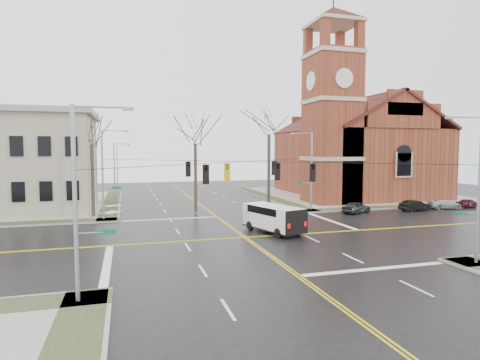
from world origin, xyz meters
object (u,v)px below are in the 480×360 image
object	(u,v)px
tree_ne	(269,129)
tree_nw_near	(195,139)
signal_pole_sw	(79,198)
streetlight_north_a	(115,169)
church	(351,142)
signal_pole_se	(477,186)
tree_nw_far	(92,140)
parked_car_a	(356,207)
signal_pole_ne	(310,169)
streetlight_north_b	(118,164)
signal_pole_nw	(104,172)
parked_car_b	(415,205)
parked_car_c	(444,204)
parked_car_d	(469,203)
cargo_van	(271,216)

from	to	relation	value
tree_ne	tree_nw_near	bearing A→B (deg)	177.10
signal_pole_sw	streetlight_north_a	world-z (taller)	signal_pole_sw
church	tree_ne	bearing A→B (deg)	-147.33
signal_pole_se	tree_nw_far	size ratio (longest dim) A/B	0.80
parked_car_a	tree_nw_far	size ratio (longest dim) A/B	0.35
signal_pole_ne	streetlight_north_b	size ratio (longest dim) A/B	1.12
streetlight_north_a	tree_nw_near	world-z (taller)	tree_nw_near
church	tree_nw_far	world-z (taller)	church
signal_pole_nw	parked_car_b	world-z (taller)	signal_pole_nw
tree_nw_far	streetlight_north_a	bearing A→B (deg)	82.42
streetlight_north_b	parked_car_c	world-z (taller)	streetlight_north_b
parked_car_c	tree_nw_far	bearing A→B (deg)	94.32
tree_nw_near	signal_pole_sw	bearing A→B (deg)	-110.85
tree_nw_far	tree_ne	world-z (taller)	tree_ne
parked_car_b	parked_car_d	size ratio (longest dim) A/B	1.18
signal_pole_ne	parked_car_d	size ratio (longest dim) A/B	2.79
cargo_van	parked_car_d	xyz separation A→B (m)	(28.86, 7.36, -0.82)
church	tree_nw_far	bearing A→B (deg)	-163.04
cargo_van	tree_ne	size ratio (longest dim) A/B	0.49
parked_car_a	parked_car_b	distance (m)	7.61
tree_nw_far	tree_nw_near	xyz separation A→B (m)	(10.90, 0.38, 0.23)
signal_pole_nw	parked_car_a	bearing A→B (deg)	-5.98
tree_nw_near	parked_car_b	bearing A→B (deg)	-12.32
tree_nw_far	parked_car_a	bearing A→B (deg)	-9.45
signal_pole_se	tree_nw_near	size ratio (longest dim) A/B	0.78
streetlight_north_b	cargo_van	bearing A→B (deg)	-73.84
parked_car_a	parked_car_d	world-z (taller)	parked_car_a
signal_pole_se	streetlight_north_a	distance (m)	45.20
signal_pole_sw	streetlight_north_b	xyz separation A→B (m)	(0.67, 59.50, -0.48)
signal_pole_nw	signal_pole_sw	bearing A→B (deg)	-90.00
streetlight_north_a	cargo_van	world-z (taller)	streetlight_north_a
signal_pole_se	cargo_van	bearing A→B (deg)	123.23
church	signal_pole_sw	size ratio (longest dim) A/B	3.06
tree_ne	parked_car_b	bearing A→B (deg)	-17.03
parked_car_c	parked_car_b	bearing A→B (deg)	106.01
church	streetlight_north_b	bearing A→B (deg)	146.75
streetlight_north_a	tree_nw_far	world-z (taller)	tree_nw_far
cargo_van	parked_car_d	distance (m)	29.79
signal_pole_sw	parked_car_a	size ratio (longest dim) A/B	2.31
church	tree_nw_far	xyz separation A→B (m)	(-37.36, -11.40, -0.29)
signal_pole_ne	signal_pole_se	bearing A→B (deg)	-90.00
parked_car_b	parked_car_c	world-z (taller)	parked_car_b
streetlight_north_b	tree_ne	xyz separation A→B (m)	(17.55, -34.67, 5.07)
signal_pole_sw	cargo_van	distance (m)	19.52
church	streetlight_north_b	size ratio (longest dim) A/B	3.44
cargo_van	tree_ne	bearing A→B (deg)	53.09
parked_car_b	parked_car_c	bearing A→B (deg)	-89.03
signal_pole_sw	cargo_van	bearing A→B (deg)	42.48
signal_pole_sw	parked_car_c	bearing A→B (deg)	27.26
signal_pole_se	streetlight_north_a	xyz separation A→B (m)	(-21.97, 39.50, -0.48)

